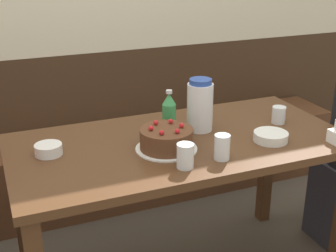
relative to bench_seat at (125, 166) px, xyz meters
name	(u,v)px	position (x,y,z in m)	size (l,w,h in m)	color
bench_seat	(125,166)	(0.00, 0.00, 0.00)	(2.77, 0.38, 0.44)	#56331E
dining_table	(180,161)	(0.00, -0.83, 0.41)	(1.41, 0.71, 0.72)	#4C2D19
birthday_cake	(166,139)	(-0.09, -0.89, 0.55)	(0.25, 0.25, 0.11)	white
water_pitcher	(200,105)	(0.12, -0.75, 0.62)	(0.11, 0.11, 0.23)	white
soju_bottle	(169,113)	(-0.01, -0.73, 0.59)	(0.06, 0.06, 0.19)	#388E4C
bowl_soup_white	(271,137)	(0.34, -0.98, 0.52)	(0.14, 0.14, 0.04)	white
bowl_rice_small	(48,150)	(-0.53, -0.77, 0.53)	(0.11, 0.11, 0.04)	white
glass_water_tall	(279,115)	(0.49, -0.82, 0.54)	(0.06, 0.06, 0.08)	silver
glass_tumbler_short	(185,156)	(-0.09, -1.07, 0.55)	(0.06, 0.06, 0.09)	silver
glass_shot_small	(222,147)	(0.07, -1.06, 0.55)	(0.06, 0.06, 0.10)	silver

